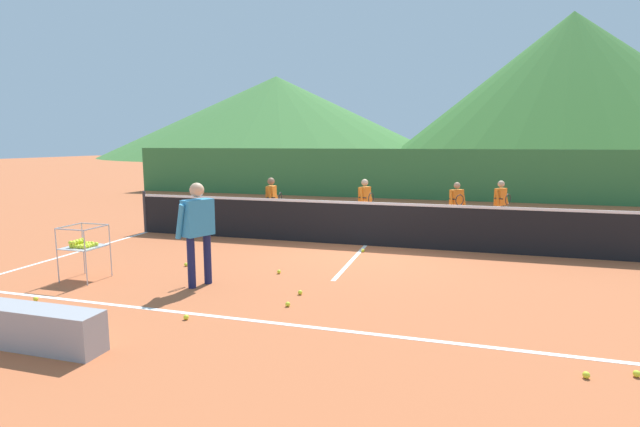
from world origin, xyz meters
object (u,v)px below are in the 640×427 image
tennis_ball_1 (300,292)px  tennis_ball_5 (36,299)px  tennis_ball_2 (637,374)px  ball_cart (83,245)px  tennis_ball_6 (586,375)px  courtside_bench (40,328)px  tennis_ball_4 (186,317)px  student_1 (365,199)px  tennis_ball_8 (288,304)px  tennis_ball_0 (186,264)px  tennis_net (366,223)px  tennis_ball_3 (279,272)px  instructor (198,224)px  tennis_ball_7 (363,250)px  student_0 (272,199)px  student_2 (457,201)px  student_3 (501,200)px

tennis_ball_1 → tennis_ball_5: bearing=-159.2°
tennis_ball_1 → tennis_ball_2: 4.21m
ball_cart → tennis_ball_6: (7.17, -1.41, -0.56)m
tennis_ball_5 → courtside_bench: (1.40, -1.23, 0.20)m
tennis_ball_4 → tennis_ball_5: bearing=179.4°
student_1 → tennis_ball_8: size_ratio=19.27×
tennis_ball_1 → tennis_ball_5: (-3.55, -1.34, 0.00)m
tennis_ball_0 → tennis_ball_5: size_ratio=1.00×
tennis_net → tennis_ball_5: tennis_net is taller
tennis_ball_3 → tennis_ball_6: size_ratio=1.00×
instructor → ball_cart: size_ratio=1.83×
ball_cart → tennis_ball_4: size_ratio=13.22×
instructor → tennis_ball_7: size_ratio=24.14×
tennis_ball_2 → tennis_ball_4: bearing=178.8°
tennis_ball_2 → tennis_net: bearing=125.4°
tennis_ball_2 → tennis_ball_7: same height
tennis_net → tennis_ball_5: bearing=-127.5°
tennis_ball_2 → student_0: bearing=135.1°
tennis_ball_1 → tennis_ball_4: same height
student_2 → instructor: bearing=-121.2°
tennis_ball_0 → tennis_ball_1: bearing=-20.9°
tennis_ball_5 → student_1: bearing=64.3°
student_1 → tennis_ball_6: student_1 is taller
tennis_net → tennis_ball_4: (-1.38, -5.04, -0.47)m
tennis_net → tennis_ball_2: bearing=-54.6°
student_1 → tennis_ball_1: size_ratio=19.27×
student_2 → tennis_ball_0: size_ratio=18.09×
tennis_ball_3 → courtside_bench: courtside_bench is taller
student_1 → tennis_ball_2: student_1 is taller
tennis_ball_6 → tennis_ball_3: bearing=147.9°
ball_cart → tennis_ball_2: ball_cart is taller
tennis_ball_7 → tennis_ball_5: bearing=-131.9°
tennis_net → courtside_bench: 6.70m
tennis_ball_5 → tennis_ball_6: same height
instructor → student_3: instructor is taller
instructor → tennis_ball_6: 5.49m
tennis_ball_2 → tennis_ball_7: 5.75m
tennis_net → courtside_bench: tennis_net is taller
student_2 → tennis_ball_0: bearing=-131.2°
tennis_ball_4 → tennis_ball_8: 1.37m
tennis_ball_2 → tennis_ball_5: 7.49m
student_3 → tennis_ball_4: bearing=-118.7°
ball_cart → tennis_ball_5: 1.25m
student_3 → courtside_bench: student_3 is taller
tennis_ball_1 → student_1: bearing=91.4°
student_0 → courtside_bench: size_ratio=0.91×
student_1 → tennis_ball_0: student_1 is taller
student_0 → tennis_ball_5: student_0 is taller
ball_cart → tennis_ball_5: bearing=-82.2°
student_1 → student_2: student_1 is taller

